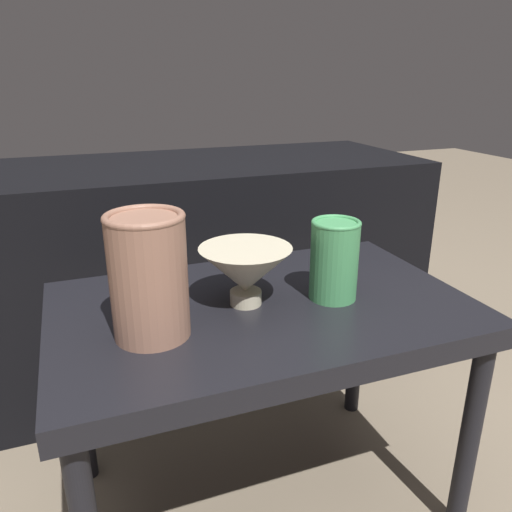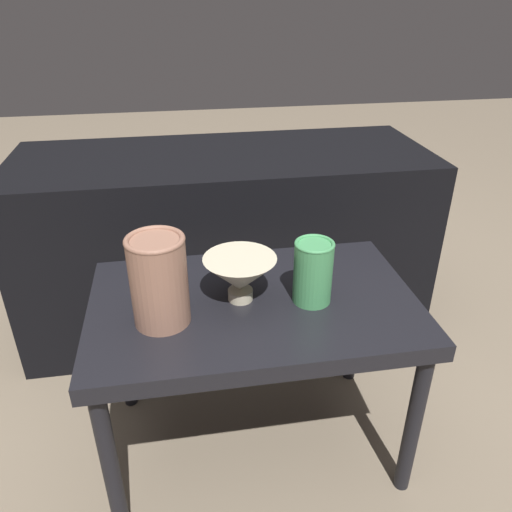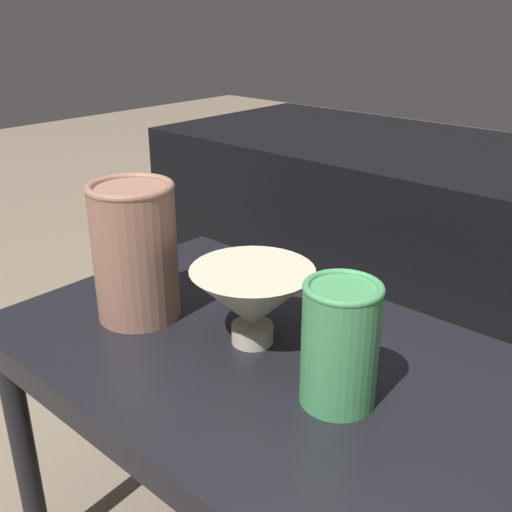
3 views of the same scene
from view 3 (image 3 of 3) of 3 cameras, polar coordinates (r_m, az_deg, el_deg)
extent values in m
cube|color=black|center=(0.80, 0.95, -10.25)|extent=(0.74, 0.46, 0.04)
cylinder|color=black|center=(1.06, -21.12, -17.54)|extent=(0.04, 0.04, 0.41)
cylinder|color=black|center=(1.24, -4.84, -9.65)|extent=(0.04, 0.04, 0.41)
cube|color=black|center=(1.31, 18.31, -3.87)|extent=(1.32, 0.50, 0.61)
cylinder|color=beige|center=(0.80, -0.33, -7.36)|extent=(0.06, 0.06, 0.03)
cone|color=beige|center=(0.78, -0.34, -4.00)|extent=(0.16, 0.16, 0.08)
cylinder|color=#996B56|center=(0.85, -11.41, 0.24)|extent=(0.12, 0.12, 0.19)
torus|color=#996B56|center=(0.82, -11.93, 6.41)|extent=(0.12, 0.12, 0.01)
cylinder|color=#47995B|center=(0.67, 7.99, -8.48)|extent=(0.09, 0.09, 0.14)
torus|color=#47995B|center=(0.64, 8.34, -3.01)|extent=(0.09, 0.09, 0.01)
camera|label=1|loc=(0.77, -67.38, 6.81)|focal=35.00mm
camera|label=2|loc=(0.76, -90.59, 17.43)|focal=35.00mm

